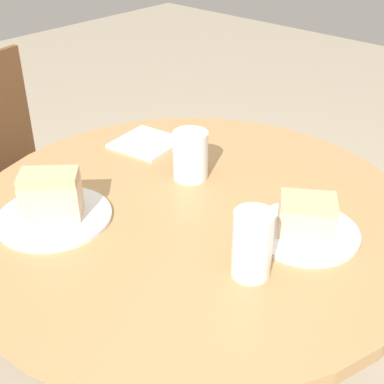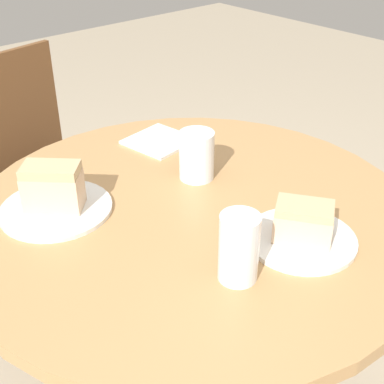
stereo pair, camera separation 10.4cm
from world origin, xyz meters
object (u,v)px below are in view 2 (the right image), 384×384
object	(u,v)px
cake_slice_far	(303,222)
plate_far	(301,239)
plate_near	(56,209)
chair	(44,178)
glass_lemonade	(197,158)
glass_water	(239,250)
cake_slice_near	(53,187)

from	to	relation	value
cake_slice_far	plate_far	bearing A→B (deg)	-90.00
plate_near	cake_slice_far	bearing A→B (deg)	-53.92
chair	glass_lemonade	size ratio (longest dim) A/B	7.44
plate_near	plate_far	size ratio (longest dim) A/B	1.10
plate_far	glass_water	distance (m)	0.18
cake_slice_near	glass_lemonade	distance (m)	0.34
chair	plate_near	xyz separation A→B (m)	(-0.26, -0.63, 0.29)
plate_far	cake_slice_near	size ratio (longest dim) A/B	1.64
glass_lemonade	glass_water	bearing A→B (deg)	-120.71
cake_slice_near	chair	bearing A→B (deg)	67.24
chair	plate_near	size ratio (longest dim) A/B	3.61
chair	cake_slice_near	distance (m)	0.77
glass_lemonade	chair	bearing A→B (deg)	94.71
plate_near	plate_far	world-z (taller)	same
glass_lemonade	glass_water	xyz separation A→B (m)	(-0.19, -0.32, 0.01)
glass_lemonade	cake_slice_far	bearing A→B (deg)	-93.21
plate_near	glass_lemonade	size ratio (longest dim) A/B	2.06
glass_lemonade	plate_near	bearing A→B (deg)	164.21
plate_near	cake_slice_far	size ratio (longest dim) A/B	1.80
plate_near	cake_slice_near	distance (m)	0.05
plate_near	plate_far	xyz separation A→B (m)	(0.31, -0.42, 0.00)
plate_far	glass_water	bearing A→B (deg)	177.10
plate_far	glass_lemonade	bearing A→B (deg)	86.79
plate_near	glass_lemonade	bearing A→B (deg)	-15.79
chair	cake_slice_near	xyz separation A→B (m)	(-0.26, -0.63, 0.35)
plate_near	glass_water	bearing A→B (deg)	-71.89
plate_near	cake_slice_near	bearing A→B (deg)	0.00
chair	plate_far	size ratio (longest dim) A/B	3.97
plate_near	cake_slice_far	world-z (taller)	cake_slice_far
plate_near	glass_water	size ratio (longest dim) A/B	1.84
chair	cake_slice_near	world-z (taller)	chair
cake_slice_near	plate_far	bearing A→B (deg)	-53.92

